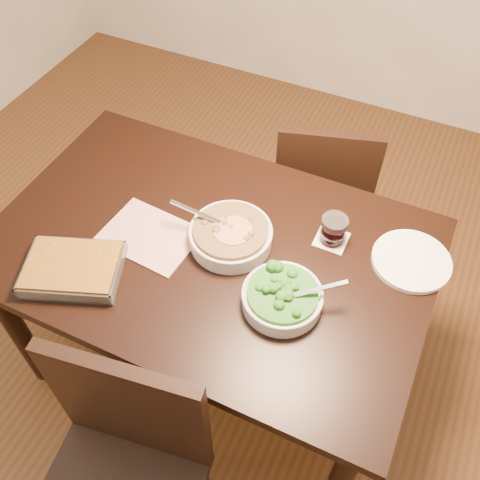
{
  "coord_description": "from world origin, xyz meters",
  "views": [
    {
      "loc": [
        0.54,
        -0.93,
        2.07
      ],
      "look_at": [
        0.1,
        0.03,
        0.8
      ],
      "focal_mm": 40.0,
      "sensor_mm": 36.0,
      "label": 1
    }
  ],
  "objects_px": {
    "broccoli_bowl": "(282,297)",
    "stew_bowl": "(231,235)",
    "wine_tumbler": "(333,229)",
    "dinner_plate": "(411,261)",
    "baking_dish": "(73,269)",
    "table": "(210,264)",
    "chair_near": "(122,472)",
    "chair_far": "(322,188)"
  },
  "relations": [
    {
      "from": "wine_tumbler",
      "to": "dinner_plate",
      "type": "relative_size",
      "value": 0.38
    },
    {
      "from": "broccoli_bowl",
      "to": "baking_dish",
      "type": "relative_size",
      "value": 0.73
    },
    {
      "from": "broccoli_bowl",
      "to": "chair_far",
      "type": "distance_m",
      "value": 0.86
    },
    {
      "from": "baking_dish",
      "to": "dinner_plate",
      "type": "bearing_deg",
      "value": 6.92
    },
    {
      "from": "baking_dish",
      "to": "dinner_plate",
      "type": "height_order",
      "value": "baking_dish"
    },
    {
      "from": "stew_bowl",
      "to": "broccoli_bowl",
      "type": "xyz_separation_m",
      "value": [
        0.24,
        -0.15,
        -0.0
      ]
    },
    {
      "from": "chair_near",
      "to": "dinner_plate",
      "type": "bearing_deg",
      "value": 49.83
    },
    {
      "from": "chair_near",
      "to": "wine_tumbler",
      "type": "bearing_deg",
      "value": 63.13
    },
    {
      "from": "chair_far",
      "to": "chair_near",
      "type": "bearing_deg",
      "value": 68.73
    },
    {
      "from": "stew_bowl",
      "to": "chair_far",
      "type": "height_order",
      "value": "stew_bowl"
    },
    {
      "from": "baking_dish",
      "to": "table",
      "type": "bearing_deg",
      "value": 19.83
    },
    {
      "from": "table",
      "to": "broccoli_bowl",
      "type": "distance_m",
      "value": 0.34
    },
    {
      "from": "baking_dish",
      "to": "chair_far",
      "type": "bearing_deg",
      "value": 42.08
    },
    {
      "from": "chair_far",
      "to": "wine_tumbler",
      "type": "bearing_deg",
      "value": 92.7
    },
    {
      "from": "wine_tumbler",
      "to": "chair_far",
      "type": "distance_m",
      "value": 0.62
    },
    {
      "from": "table",
      "to": "stew_bowl",
      "type": "xyz_separation_m",
      "value": [
        0.06,
        0.04,
        0.13
      ]
    },
    {
      "from": "table",
      "to": "chair_near",
      "type": "relative_size",
      "value": 1.5
    },
    {
      "from": "stew_bowl",
      "to": "dinner_plate",
      "type": "distance_m",
      "value": 0.57
    },
    {
      "from": "table",
      "to": "chair_near",
      "type": "bearing_deg",
      "value": -84.87
    },
    {
      "from": "chair_near",
      "to": "chair_far",
      "type": "distance_m",
      "value": 1.35
    },
    {
      "from": "chair_near",
      "to": "chair_far",
      "type": "relative_size",
      "value": 1.12
    },
    {
      "from": "wine_tumbler",
      "to": "table",
      "type": "bearing_deg",
      "value": -151.24
    },
    {
      "from": "broccoli_bowl",
      "to": "chair_near",
      "type": "relative_size",
      "value": 0.27
    },
    {
      "from": "stew_bowl",
      "to": "baking_dish",
      "type": "xyz_separation_m",
      "value": [
        -0.38,
        -0.32,
        -0.01
      ]
    },
    {
      "from": "broccoli_bowl",
      "to": "stew_bowl",
      "type": "bearing_deg",
      "value": 148.05
    },
    {
      "from": "table",
      "to": "wine_tumbler",
      "type": "relative_size",
      "value": 15.03
    },
    {
      "from": "table",
      "to": "baking_dish",
      "type": "height_order",
      "value": "baking_dish"
    },
    {
      "from": "baking_dish",
      "to": "chair_far",
      "type": "distance_m",
      "value": 1.12
    },
    {
      "from": "stew_bowl",
      "to": "baking_dish",
      "type": "bearing_deg",
      "value": -140.16
    },
    {
      "from": "wine_tumbler",
      "to": "dinner_plate",
      "type": "distance_m",
      "value": 0.26
    },
    {
      "from": "chair_far",
      "to": "baking_dish",
      "type": "bearing_deg",
      "value": 46.3
    },
    {
      "from": "stew_bowl",
      "to": "chair_near",
      "type": "height_order",
      "value": "chair_near"
    },
    {
      "from": "wine_tumbler",
      "to": "broccoli_bowl",
      "type": "bearing_deg",
      "value": -100.26
    },
    {
      "from": "table",
      "to": "chair_near",
      "type": "xyz_separation_m",
      "value": [
        0.06,
        -0.66,
        -0.13
      ]
    },
    {
      "from": "table",
      "to": "wine_tumbler",
      "type": "distance_m",
      "value": 0.42
    },
    {
      "from": "chair_near",
      "to": "chair_far",
      "type": "bearing_deg",
      "value": 76.83
    },
    {
      "from": "table",
      "to": "baking_dish",
      "type": "xyz_separation_m",
      "value": [
        -0.32,
        -0.27,
        0.12
      ]
    },
    {
      "from": "baking_dish",
      "to": "chair_near",
      "type": "distance_m",
      "value": 0.6
    },
    {
      "from": "dinner_plate",
      "to": "wine_tumbler",
      "type": "bearing_deg",
      "value": -176.34
    },
    {
      "from": "broccoli_bowl",
      "to": "baking_dish",
      "type": "xyz_separation_m",
      "value": [
        -0.61,
        -0.17,
        -0.01
      ]
    },
    {
      "from": "stew_bowl",
      "to": "broccoli_bowl",
      "type": "height_order",
      "value": "stew_bowl"
    },
    {
      "from": "stew_bowl",
      "to": "broccoli_bowl",
      "type": "relative_size",
      "value": 1.18
    }
  ]
}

